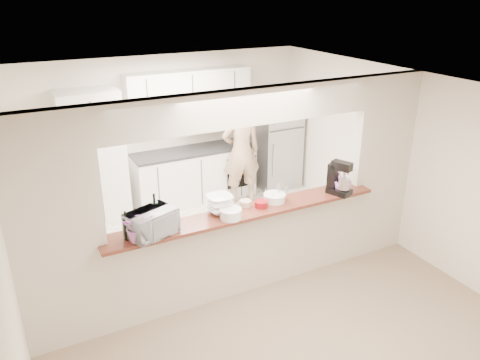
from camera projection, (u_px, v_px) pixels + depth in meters
floor at (245, 287)px, 5.86m from camera, size 6.00×6.00×0.00m
tile_overlay at (197, 233)px, 7.13m from camera, size 5.00×2.90×0.01m
partition at (245, 178)px, 5.29m from camera, size 5.00×0.15×2.50m
bar_counter at (245, 248)px, 5.64m from camera, size 3.40×0.38×1.09m
kitchen_cabinets at (157, 153)px, 7.65m from camera, size 3.15×0.62×2.25m
refrigerator at (276, 142)px, 8.58m from camera, size 0.75×0.70×1.70m
flower_left at (138, 225)px, 4.70m from camera, size 0.36×0.32×0.35m
wine_bottle_a at (155, 214)px, 5.00m from camera, size 0.08×0.08×0.39m
wine_bottle_b at (126, 229)px, 4.75m from camera, size 0.06×0.06×0.32m
toaster_oven at (151, 223)px, 4.82m from camera, size 0.58×0.49×0.27m
serving_bowls at (220, 204)px, 5.32m from camera, size 0.29×0.29×0.21m
plate_stack_a at (231, 214)px, 5.21m from camera, size 0.25×0.25×0.12m
plate_stack_b at (275, 198)px, 5.63m from camera, size 0.27×0.27×0.09m
red_bowl at (261, 204)px, 5.49m from camera, size 0.16×0.16×0.07m
tan_bowl at (246, 203)px, 5.52m from camera, size 0.14×0.14×0.07m
utensil_caddy at (276, 193)px, 5.64m from camera, size 0.28×0.21×0.24m
stand_mixer at (339, 179)px, 5.78m from camera, size 0.28×0.33×0.43m
flower_right at (343, 178)px, 5.80m from camera, size 0.25×0.25×0.39m
person at (241, 152)px, 7.86m from camera, size 0.71×0.51×1.83m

